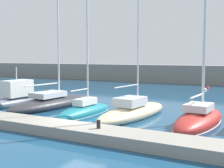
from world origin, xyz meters
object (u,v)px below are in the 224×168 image
dock_bollard (99,124)px  mooring_buoy_white (205,90)px  sailboat_sand_fourth (133,111)px  mooring_buoy_red (207,88)px  motorboat_slate_nearest (13,97)px  sailboat_teal_third (84,111)px  sailboat_red_fifth (199,118)px  sailboat_charcoal_second (51,102)px

dock_bollard → mooring_buoy_white: bearing=90.0°
sailboat_sand_fourth → mooring_buoy_red: bearing=3.7°
motorboat_slate_nearest → sailboat_teal_third: 7.80m
mooring_buoy_white → dock_bollard: 26.12m
sailboat_sand_fourth → sailboat_red_fifth: bearing=-85.7°
sailboat_teal_third → sailboat_sand_fourth: bearing=-72.8°
mooring_buoy_white → mooring_buoy_red: (-0.15, 2.50, 0.00)m
sailboat_teal_third → sailboat_sand_fourth: 3.61m
mooring_buoy_red → motorboat_slate_nearest: bearing=-117.3°
motorboat_slate_nearest → sailboat_teal_third: bearing=-91.9°
sailboat_charcoal_second → sailboat_teal_third: size_ratio=1.69×
mooring_buoy_white → dock_bollard: dock_bollard is taller
sailboat_teal_third → sailboat_red_fifth: sailboat_red_fifth is taller
motorboat_slate_nearest → sailboat_sand_fourth: size_ratio=0.41×
sailboat_charcoal_second → sailboat_red_fifth: size_ratio=1.25×
mooring_buoy_white → sailboat_sand_fourth: bearing=-92.3°
sailboat_charcoal_second → sailboat_sand_fourth: sailboat_charcoal_second is taller
motorboat_slate_nearest → sailboat_red_fifth: bearing=-86.9°
sailboat_charcoal_second → mooring_buoy_red: bearing=-17.4°
sailboat_sand_fourth → mooring_buoy_white: (0.81, 20.12, -0.43)m
sailboat_red_fifth → dock_bollard: sailboat_red_fifth is taller
motorboat_slate_nearest → sailboat_teal_third: size_ratio=0.58×
sailboat_charcoal_second → mooring_buoy_white: 21.47m
sailboat_teal_third → mooring_buoy_white: size_ratio=19.28×
sailboat_red_fifth → mooring_buoy_white: 20.55m
sailboat_charcoal_second → motorboat_slate_nearest: bearing=108.0°
mooring_buoy_white → motorboat_slate_nearest: bearing=-120.3°
mooring_buoy_red → dock_bollard: size_ratio=1.27×
sailboat_red_fifth → dock_bollard: 7.01m
mooring_buoy_red → sailboat_red_fifth: bearing=-80.2°
sailboat_teal_third → dock_bollard: sailboat_teal_third is taller
sailboat_red_fifth → mooring_buoy_white: size_ratio=26.03×
sailboat_sand_fourth → mooring_buoy_red: sailboat_sand_fourth is taller
sailboat_sand_fourth → mooring_buoy_red: (0.66, 22.62, -0.43)m
sailboat_sand_fourth → dock_bollard: sailboat_sand_fourth is taller
sailboat_sand_fourth → sailboat_red_fifth: sailboat_sand_fourth is taller
sailboat_teal_third → sailboat_red_fifth: bearing=-82.0°
sailboat_charcoal_second → sailboat_red_fifth: bearing=-89.0°
mooring_buoy_white → dock_bollard: size_ratio=1.30×
motorboat_slate_nearest → mooring_buoy_red: size_ratio=11.45×
sailboat_red_fifth → mooring_buoy_red: sailboat_red_fifth is taller
mooring_buoy_red → dock_bollard: bearing=-89.7°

